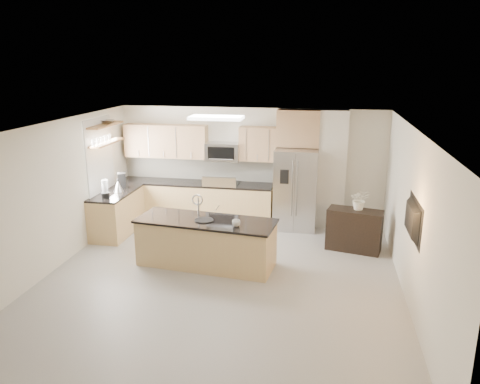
% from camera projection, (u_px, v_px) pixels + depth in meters
% --- Properties ---
extents(floor, '(6.50, 6.50, 0.00)m').
position_uv_depth(floor, '(220.00, 281.00, 7.93)').
color(floor, '#979690').
rests_on(floor, ground).
extents(ceiling, '(6.00, 6.50, 0.02)m').
position_uv_depth(ceiling, '(218.00, 128.00, 7.23)').
color(ceiling, white).
rests_on(ceiling, wall_back).
extents(wall_back, '(6.00, 0.02, 2.60)m').
position_uv_depth(wall_back, '(251.00, 165.00, 10.66)').
color(wall_back, beige).
rests_on(wall_back, floor).
extents(wall_front, '(6.00, 0.02, 2.60)m').
position_uv_depth(wall_front, '(144.00, 308.00, 4.50)').
color(wall_front, beige).
rests_on(wall_front, floor).
extents(wall_left, '(0.02, 6.50, 2.60)m').
position_uv_depth(wall_left, '(50.00, 198.00, 8.10)').
color(wall_left, beige).
rests_on(wall_left, floor).
extents(wall_right, '(0.02, 6.50, 2.60)m').
position_uv_depth(wall_right, '(412.00, 219.00, 7.06)').
color(wall_right, beige).
rests_on(wall_right, floor).
extents(back_counter, '(3.55, 0.66, 1.44)m').
position_uv_depth(back_counter, '(196.00, 201.00, 10.79)').
color(back_counter, tan).
rests_on(back_counter, floor).
extents(left_counter, '(0.66, 1.50, 0.92)m').
position_uv_depth(left_counter, '(117.00, 212.00, 10.02)').
color(left_counter, tan).
rests_on(left_counter, floor).
extents(range, '(0.76, 0.64, 1.14)m').
position_uv_depth(range, '(222.00, 203.00, 10.67)').
color(range, black).
rests_on(range, floor).
extents(upper_cabinets, '(3.50, 0.33, 0.75)m').
position_uv_depth(upper_cabinets, '(193.00, 142.00, 10.58)').
color(upper_cabinets, tan).
rests_on(upper_cabinets, wall_back).
extents(microwave, '(0.76, 0.40, 0.40)m').
position_uv_depth(microwave, '(223.00, 152.00, 10.48)').
color(microwave, '#A7A7AA').
rests_on(microwave, upper_cabinets).
extents(refrigerator, '(0.92, 0.78, 1.78)m').
position_uv_depth(refrigerator, '(296.00, 189.00, 10.23)').
color(refrigerator, '#A7A7AA').
rests_on(refrigerator, floor).
extents(partition_column, '(0.60, 0.30, 2.60)m').
position_uv_depth(partition_column, '(332.00, 170.00, 10.20)').
color(partition_column, beige).
rests_on(partition_column, floor).
extents(window, '(0.04, 1.15, 1.65)m').
position_uv_depth(window, '(99.00, 158.00, 9.75)').
color(window, white).
rests_on(window, wall_left).
extents(shelf_lower, '(0.30, 1.20, 0.04)m').
position_uv_depth(shelf_lower, '(106.00, 143.00, 9.74)').
color(shelf_lower, brown).
rests_on(shelf_lower, wall_left).
extents(shelf_upper, '(0.30, 1.20, 0.04)m').
position_uv_depth(shelf_upper, '(105.00, 125.00, 9.64)').
color(shelf_upper, brown).
rests_on(shelf_upper, wall_left).
extents(ceiling_fixture, '(1.00, 0.50, 0.06)m').
position_uv_depth(ceiling_fixture, '(216.00, 118.00, 8.82)').
color(ceiling_fixture, white).
rests_on(ceiling_fixture, ceiling).
extents(island, '(2.58, 1.17, 1.29)m').
position_uv_depth(island, '(206.00, 242.00, 8.45)').
color(island, tan).
rests_on(island, floor).
extents(credenza, '(1.10, 0.66, 0.83)m').
position_uv_depth(credenza, '(354.00, 230.00, 9.11)').
color(credenza, black).
rests_on(credenza, floor).
extents(cup, '(0.19, 0.19, 0.11)m').
position_uv_depth(cup, '(236.00, 223.00, 8.00)').
color(cup, silver).
rests_on(cup, island).
extents(platter, '(0.43, 0.43, 0.02)m').
position_uv_depth(platter, '(204.00, 220.00, 8.29)').
color(platter, black).
rests_on(platter, island).
extents(blender, '(0.16, 0.16, 0.38)m').
position_uv_depth(blender, '(105.00, 190.00, 9.42)').
color(blender, black).
rests_on(blender, left_counter).
extents(kettle, '(0.22, 0.22, 0.27)m').
position_uv_depth(kettle, '(118.00, 186.00, 9.90)').
color(kettle, '#A7A7AA').
rests_on(kettle, left_counter).
extents(coffee_maker, '(0.24, 0.26, 0.32)m').
position_uv_depth(coffee_maker, '(122.00, 180.00, 10.22)').
color(coffee_maker, black).
rests_on(coffee_maker, left_counter).
extents(bowl, '(0.42, 0.42, 0.09)m').
position_uv_depth(bowl, '(108.00, 121.00, 9.79)').
color(bowl, '#A7A7AA').
rests_on(bowl, shelf_upper).
extents(flower_vase, '(0.58, 0.51, 0.60)m').
position_uv_depth(flower_vase, '(360.00, 195.00, 8.95)').
color(flower_vase, white).
rests_on(flower_vase, credenza).
extents(television, '(0.14, 1.08, 0.62)m').
position_uv_depth(television, '(409.00, 219.00, 6.87)').
color(television, black).
rests_on(television, wall_right).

